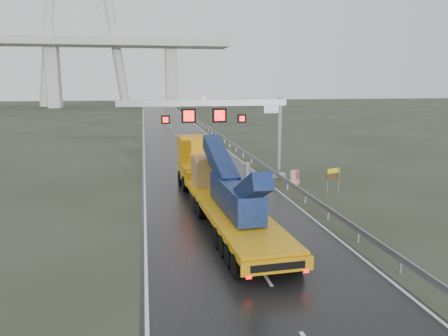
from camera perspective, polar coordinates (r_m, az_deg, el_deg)
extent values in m
plane|color=#272E20|center=(22.15, 3.84, -11.56)|extent=(400.00, 400.00, 0.00)
cube|color=black|center=(60.61, -5.44, 2.98)|extent=(11.00, 200.00, 0.02)
cube|color=beige|center=(40.53, 7.09, -0.91)|extent=(1.20, 1.20, 0.30)
cylinder|color=#9FA2A7|center=(39.96, 7.21, 3.94)|extent=(0.48, 0.48, 7.20)
cube|color=#9FA2A7|center=(38.18, -2.71, 8.50)|extent=(14.80, 0.55, 0.55)
cube|color=#9FA2A7|center=(39.48, 6.19, 7.81)|extent=(1.40, 0.35, 0.90)
cube|color=#9FA2A7|center=(38.16, -2.72, 9.18)|extent=(0.35, 0.35, 0.35)
cube|color=black|center=(38.04, -4.64, 6.81)|extent=(1.25, 0.25, 1.25)
cube|color=#FF0C0C|center=(37.90, -4.62, 6.79)|extent=(0.90, 0.02, 0.90)
cube|color=black|center=(38.40, -0.60, 6.88)|extent=(1.25, 0.25, 1.25)
cube|color=#FF0C0C|center=(38.27, -0.56, 6.87)|extent=(0.90, 0.02, 0.90)
cube|color=black|center=(37.92, -7.66, 6.28)|extent=(0.75, 0.25, 0.75)
cube|color=#FF0C0C|center=(37.78, -7.65, 6.26)|extent=(0.54, 0.02, 0.54)
cube|color=black|center=(38.82, 2.33, 6.48)|extent=(0.75, 0.25, 0.75)
cube|color=#FF0C0C|center=(38.68, 2.38, 6.46)|extent=(0.54, 0.02, 0.54)
cube|color=beige|center=(162.58, -21.38, 11.05)|extent=(4.00, 6.00, 21.00)
cube|color=beige|center=(160.13, -6.89, 11.73)|extent=(4.00, 6.00, 21.00)
cube|color=#DFA30C|center=(25.96, 0.87, -5.36)|extent=(3.96, 15.69, 0.39)
cube|color=#DFA30C|center=(18.91, 7.01, -12.62)|extent=(3.22, 0.31, 0.61)
cube|color=black|center=(18.84, 7.10, -12.71)|extent=(2.44, 0.16, 0.33)
cube|color=#FF0505|center=(18.60, 3.27, -14.09)|extent=(0.25, 0.06, 0.13)
cube|color=#FF0505|center=(19.44, 10.69, -13.13)|extent=(0.25, 0.06, 0.13)
cube|color=#DFA30C|center=(33.64, -2.61, -0.77)|extent=(2.96, 1.49, 0.56)
cube|color=#DFA30C|center=(35.40, -3.15, -0.64)|extent=(3.07, 3.49, 1.33)
cube|color=#DFA30C|center=(37.10, -3.73, 1.99)|extent=(2.89, 2.37, 2.89)
cube|color=black|center=(38.15, -4.03, 2.75)|extent=(2.55, 0.20, 1.33)
cube|color=#10194A|center=(24.64, 1.52, -3.72)|extent=(1.92, 6.74, 1.55)
cube|color=#10194A|center=(28.04, -0.52, 0.89)|extent=(1.45, 6.17, 2.84)
cube|color=#10194A|center=(21.81, 3.43, -2.99)|extent=(1.24, 4.45, 2.68)
cylinder|color=#9FA2A7|center=(24.59, 3.04, -1.37)|extent=(0.35, 0.35, 1.78)
cube|color=tan|center=(31.14, -1.76, -0.32)|extent=(2.57, 2.57, 2.00)
cylinder|color=black|center=(21.62, 4.22, -10.56)|extent=(3.28, 1.29, 1.11)
cylinder|color=black|center=(28.72, -0.51, -5.01)|extent=(3.28, 1.29, 1.11)
cylinder|color=black|center=(37.26, -3.63, -1.18)|extent=(3.06, 1.39, 1.22)
cylinder|color=#9FA2A7|center=(34.27, 13.39, -1.76)|extent=(0.07, 0.07, 2.14)
cylinder|color=#9FA2A7|center=(34.64, 14.74, -1.69)|extent=(0.07, 0.07, 2.14)
cube|color=yellow|center=(34.28, 14.14, -0.34)|extent=(1.20, 0.47, 0.36)
cube|color=#4E3216|center=(34.37, 14.10, -1.07)|extent=(1.20, 0.47, 0.40)
cube|color=red|center=(37.50, 9.20, -1.22)|extent=(0.75, 0.44, 1.23)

